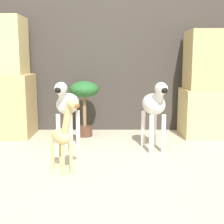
% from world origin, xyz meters
% --- Properties ---
extents(ground_plane, '(14.00, 14.00, 0.00)m').
position_xyz_m(ground_plane, '(0.00, 0.00, 0.00)').
color(ground_plane, '#B2A88E').
extents(wall_back, '(6.40, 0.08, 2.20)m').
position_xyz_m(wall_back, '(0.00, 1.72, 1.10)').
color(wall_back, '#38332D').
rests_on(wall_back, ground_plane).
extents(rock_pillar_left, '(0.72, 0.52, 1.39)m').
position_xyz_m(rock_pillar_left, '(-1.25, 1.37, 0.63)').
color(rock_pillar_left, tan).
rests_on(rock_pillar_left, ground_plane).
extents(rock_pillar_right, '(0.72, 0.52, 1.23)m').
position_xyz_m(rock_pillar_right, '(1.25, 1.37, 0.58)').
color(rock_pillar_right, '#D1B775').
rests_on(rock_pillar_right, ground_plane).
extents(zebra_right, '(0.28, 0.51, 0.70)m').
position_xyz_m(zebra_right, '(0.48, 0.76, 0.46)').
color(zebra_right, silver).
rests_on(zebra_right, ground_plane).
extents(zebra_left, '(0.27, 0.51, 0.70)m').
position_xyz_m(zebra_left, '(-0.39, 0.78, 0.46)').
color(zebra_left, silver).
rests_on(zebra_left, ground_plane).
extents(giraffe_figurine, '(0.31, 0.35, 0.62)m').
position_xyz_m(giraffe_figurine, '(-0.33, 0.13, 0.34)').
color(giraffe_figurine, tan).
rests_on(giraffe_figurine, ground_plane).
extents(potted_palm_front, '(0.34, 0.34, 0.66)m').
position_xyz_m(potted_palm_front, '(-0.27, 1.35, 0.48)').
color(potted_palm_front, '#513323').
rests_on(potted_palm_front, ground_plane).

